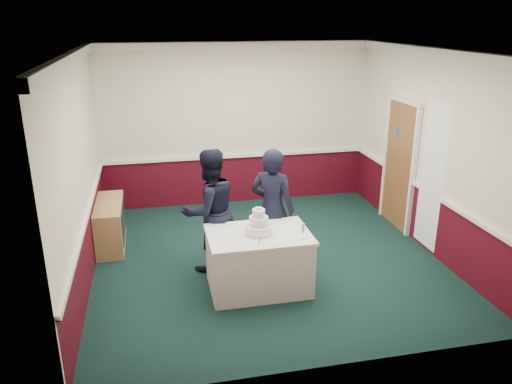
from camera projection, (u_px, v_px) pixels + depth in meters
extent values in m
plane|color=#122D27|center=(267.00, 258.00, 7.45)|extent=(5.00, 5.00, 0.00)
cube|color=silver|center=(236.00, 126.00, 9.23)|extent=(5.00, 0.05, 3.00)
cube|color=silver|center=(82.00, 173.00, 6.46)|extent=(0.05, 5.00, 3.00)
cube|color=silver|center=(428.00, 152.00, 7.44)|extent=(0.05, 5.00, 3.00)
cube|color=white|center=(268.00, 52.00, 6.46)|extent=(5.00, 5.00, 0.05)
cube|color=#460916|center=(237.00, 179.00, 9.58)|extent=(5.00, 0.02, 0.90)
cube|color=white|center=(237.00, 156.00, 9.42)|extent=(4.98, 0.05, 0.06)
cube|color=white|center=(235.00, 45.00, 8.74)|extent=(5.00, 0.08, 0.12)
cube|color=olive|center=(399.00, 166.00, 8.33)|extent=(0.05, 0.90, 2.10)
cube|color=#234799|center=(397.00, 131.00, 8.27)|extent=(0.01, 0.12, 0.12)
cube|color=white|center=(432.00, 176.00, 7.30)|extent=(0.02, 0.60, 2.20)
cube|color=#996F4A|center=(110.00, 224.00, 7.78)|extent=(0.40, 1.20, 0.70)
cube|color=black|center=(124.00, 220.00, 7.81)|extent=(0.01, 1.00, 0.50)
cube|color=white|center=(259.00, 262.00, 6.52)|extent=(1.28, 0.88, 0.76)
cube|color=white|center=(259.00, 235.00, 6.39)|extent=(1.32, 0.92, 0.04)
cylinder|color=white|center=(259.00, 229.00, 6.37)|extent=(0.34, 0.34, 0.12)
cylinder|color=silver|center=(259.00, 232.00, 6.38)|extent=(0.35, 0.35, 0.03)
cylinder|color=white|center=(259.00, 221.00, 6.33)|extent=(0.24, 0.24, 0.11)
cylinder|color=silver|center=(259.00, 224.00, 6.34)|extent=(0.25, 0.25, 0.02)
cylinder|color=white|center=(259.00, 213.00, 6.29)|extent=(0.16, 0.16, 0.10)
cylinder|color=silver|center=(259.00, 216.00, 6.31)|extent=(0.17, 0.17, 0.02)
sphere|color=#EDE5C9|center=(259.00, 208.00, 6.27)|extent=(0.03, 0.03, 0.03)
sphere|color=#EDE5C9|center=(261.00, 208.00, 6.29)|extent=(0.03, 0.03, 0.03)
sphere|color=#EDE5C9|center=(257.00, 208.00, 6.29)|extent=(0.03, 0.03, 0.03)
sphere|color=#EDE5C9|center=(260.00, 209.00, 6.25)|extent=(0.03, 0.03, 0.03)
sphere|color=#EDE5C9|center=(257.00, 209.00, 6.25)|extent=(0.03, 0.03, 0.03)
cube|color=silver|center=(260.00, 240.00, 6.20)|extent=(0.09, 0.21, 0.00)
cylinder|color=silver|center=(302.00, 239.00, 6.23)|extent=(0.05, 0.05, 0.01)
cylinder|color=silver|center=(303.00, 235.00, 6.21)|extent=(0.01, 0.01, 0.09)
cylinder|color=silver|center=(303.00, 228.00, 6.18)|extent=(0.04, 0.04, 0.11)
imported|color=black|center=(210.00, 211.00, 6.89)|extent=(1.04, 0.93, 1.75)
imported|color=black|center=(272.00, 209.00, 6.95)|extent=(0.76, 0.71, 1.75)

